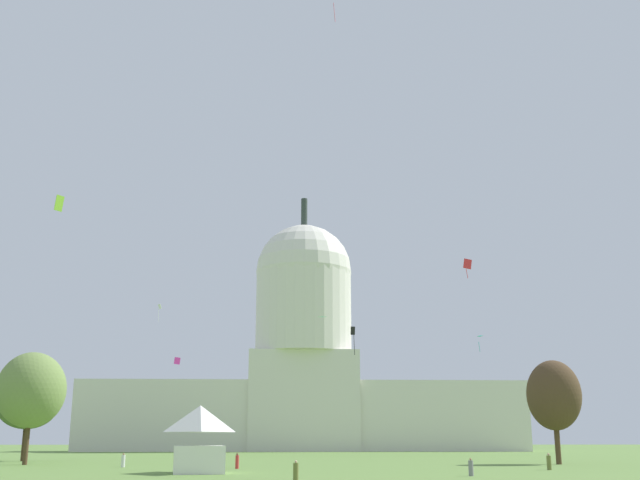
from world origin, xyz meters
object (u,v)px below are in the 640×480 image
object	(u,v)px
person_white_edge_west	(123,461)
kite_turquoise_mid	(478,339)
kite_white_mid	(160,308)
person_olive_edge_east	(296,473)
tree_west_mid	(31,390)
tree_west_near	(28,406)
kite_green_mid	(322,319)
capitol_building	(303,365)
tree_east_near	(554,395)
person_grey_mid_left	(471,468)
person_olive_lawn_far_left	(549,462)
kite_lime_mid	(59,203)
person_red_back_left	(237,461)
kite_magenta_low	(177,361)
event_tent	(199,438)
kite_black_low	(353,334)
kite_red_mid	(467,264)
person_red_mid_right	(202,461)

from	to	relation	value
person_white_edge_west	kite_turquoise_mid	size ratio (longest dim) A/B	0.66
kite_white_mid	person_olive_edge_east	bearing A→B (deg)	16.44
tree_west_mid	person_olive_edge_east	world-z (taller)	tree_west_mid
tree_west_near	kite_green_mid	xyz separation A→B (m)	(47.01, 47.01, 20.86)
capitol_building	tree_west_near	world-z (taller)	capitol_building
kite_green_mid	tree_west_mid	bearing A→B (deg)	-116.28
tree_west_mid	kite_turquoise_mid	world-z (taller)	kite_turquoise_mid
tree_east_near	person_white_edge_west	bearing A→B (deg)	-171.98
person_grey_mid_left	kite_green_mid	distance (m)	100.52
capitol_building	person_olive_lawn_far_left	xyz separation A→B (m)	(23.09, -126.76, -22.04)
person_white_edge_west	kite_lime_mid	distance (m)	36.00
person_red_back_left	kite_turquoise_mid	world-z (taller)	kite_turquoise_mid
person_olive_lawn_far_left	kite_magenta_low	bearing A→B (deg)	-95.12
event_tent	kite_white_mid	distance (m)	100.63
person_red_back_left	person_white_edge_west	distance (m)	14.70
event_tent	kite_black_low	xyz separation A→B (m)	(17.50, 23.35, 13.43)
capitol_building	event_tent	world-z (taller)	capitol_building
kite_magenta_low	kite_red_mid	size ratio (longest dim) A/B	0.45
tree_east_near	kite_magenta_low	distance (m)	65.55
person_red_mid_right	tree_east_near	bearing A→B (deg)	6.05
kite_green_mid	kite_lime_mid	world-z (taller)	kite_green_mid
tree_east_near	person_red_back_left	distance (m)	44.00
person_red_back_left	person_olive_edge_east	xyz separation A→B (m)	(6.04, -28.96, -0.02)
person_olive_edge_east	kite_magenta_low	bearing A→B (deg)	13.42
tree_west_near	kite_turquoise_mid	world-z (taller)	kite_turquoise_mid
person_white_edge_west	kite_green_mid	bearing A→B (deg)	22.51
capitol_building	kite_turquoise_mid	bearing A→B (deg)	-70.36
person_olive_edge_east	kite_lime_mid	distance (m)	32.31
kite_magenta_low	kite_red_mid	distance (m)	57.49
person_grey_mid_left	tree_west_near	bearing A→B (deg)	165.70
person_white_edge_west	person_red_back_left	bearing A→B (deg)	-68.57
person_olive_lawn_far_left	kite_white_mid	world-z (taller)	kite_white_mid
person_red_back_left	kite_white_mid	xyz separation A→B (m)	(-22.99, 83.57, 31.00)
kite_lime_mid	person_red_mid_right	bearing A→B (deg)	70.74
person_white_edge_west	kite_turquoise_mid	world-z (taller)	kite_turquoise_mid
tree_east_near	person_grey_mid_left	size ratio (longest dim) A/B	8.64
person_white_edge_west	kite_turquoise_mid	xyz separation A→B (m)	(52.58, 37.34, 19.36)
kite_lime_mid	kite_magenta_low	bearing A→B (deg)	89.95
person_red_back_left	kite_lime_mid	bearing A→B (deg)	-33.44
tree_west_near	kite_lime_mid	size ratio (longest dim) A/B	7.76
tree_west_near	kite_magenta_low	world-z (taller)	kite_magenta_low
capitol_building	person_red_mid_right	bearing A→B (deg)	-97.54
tree_west_near	kite_green_mid	bearing A→B (deg)	45.00
event_tent	person_red_back_left	world-z (taller)	event_tent
person_red_back_left	kite_magenta_low	world-z (taller)	kite_magenta_low
kite_green_mid	kite_black_low	size ratio (longest dim) A/B	0.49
kite_white_mid	person_grey_mid_left	bearing A→B (deg)	25.85
kite_magenta_low	person_red_back_left	bearing A→B (deg)	120.14
kite_black_low	person_olive_lawn_far_left	bearing A→B (deg)	5.12
kite_magenta_low	kite_green_mid	bearing A→B (deg)	-118.09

